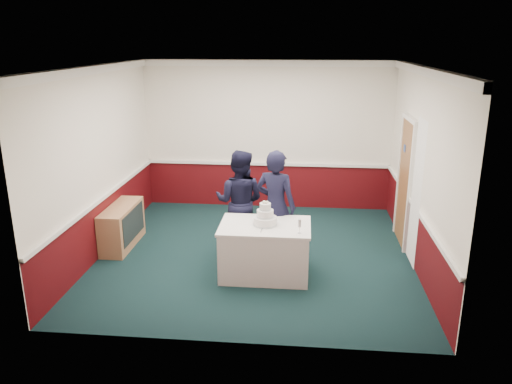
# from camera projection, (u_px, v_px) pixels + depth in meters

# --- Properties ---
(ground) EXTENTS (5.00, 5.00, 0.00)m
(ground) POSITION_uv_depth(u_px,v_px,m) (255.00, 254.00, 8.17)
(ground) COLOR black
(ground) RESTS_ON ground
(room_shell) EXTENTS (5.00, 5.00, 3.00)m
(room_shell) POSITION_uv_depth(u_px,v_px,m) (264.00, 129.00, 8.17)
(room_shell) COLOR white
(room_shell) RESTS_ON ground
(sideboard) EXTENTS (0.41, 1.20, 0.70)m
(sideboard) POSITION_uv_depth(u_px,v_px,m) (122.00, 226.00, 8.43)
(sideboard) COLOR #B17F56
(sideboard) RESTS_ON ground
(cake_table) EXTENTS (1.32, 0.92, 0.79)m
(cake_table) POSITION_uv_depth(u_px,v_px,m) (265.00, 249.00, 7.37)
(cake_table) COLOR white
(cake_table) RESTS_ON ground
(wedding_cake) EXTENTS (0.35, 0.35, 0.36)m
(wedding_cake) POSITION_uv_depth(u_px,v_px,m) (265.00, 218.00, 7.22)
(wedding_cake) COLOR white
(wedding_cake) RESTS_ON cake_table
(cake_knife) EXTENTS (0.03, 0.22, 0.00)m
(cake_knife) POSITION_uv_depth(u_px,v_px,m) (262.00, 230.00, 7.06)
(cake_knife) COLOR silver
(cake_knife) RESTS_ON cake_table
(champagne_flute) EXTENTS (0.05, 0.05, 0.21)m
(champagne_flute) POSITION_uv_depth(u_px,v_px,m) (300.00, 224.00, 6.90)
(champagne_flute) COLOR silver
(champagne_flute) RESTS_ON cake_table
(person_man) EXTENTS (0.92, 0.77, 1.70)m
(person_man) POSITION_uv_depth(u_px,v_px,m) (240.00, 202.00, 8.10)
(person_man) COLOR black
(person_man) RESTS_ON ground
(person_woman) EXTENTS (0.75, 0.61, 1.79)m
(person_woman) POSITION_uv_depth(u_px,v_px,m) (276.00, 207.00, 7.72)
(person_woman) COLOR black
(person_woman) RESTS_ON ground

